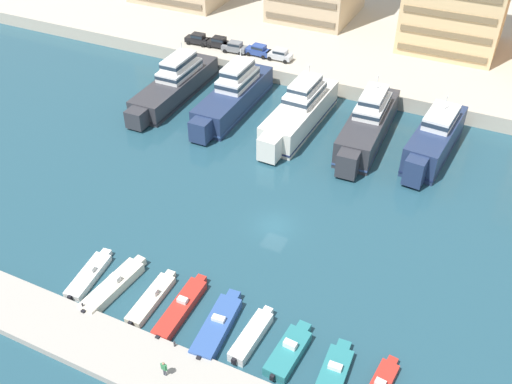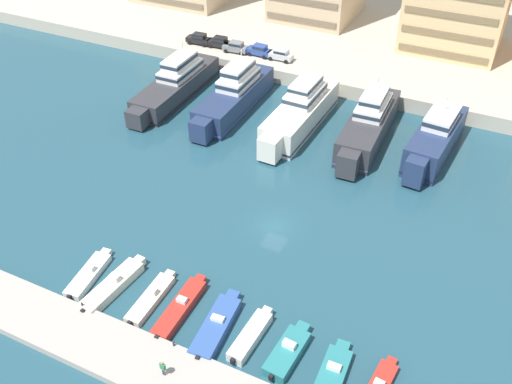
{
  "view_description": "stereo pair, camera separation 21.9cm",
  "coord_description": "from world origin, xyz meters",
  "px_view_note": "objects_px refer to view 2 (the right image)",
  "views": [
    {
      "loc": [
        18.51,
        -43.43,
        41.41
      ],
      "look_at": [
        -3.05,
        1.65,
        2.5
      ],
      "focal_mm": 40.0,
      "sensor_mm": 36.0,
      "label": 1
    },
    {
      "loc": [
        18.7,
        -43.34,
        41.41
      ],
      "look_at": [
        -3.05,
        1.65,
        2.5
      ],
      "focal_mm": 40.0,
      "sensor_mm": 36.0,
      "label": 2
    }
  ],
  "objects_px": {
    "yacht_ivory_mid_left": "(300,112)",
    "motorboat_teal_right": "(333,373)",
    "motorboat_cream_mid_left": "(151,298)",
    "motorboat_red_center_left": "(180,307)",
    "yacht_navy_center": "(435,139)",
    "motorboat_white_far_left": "(89,274)",
    "car_blue_center_left": "(259,50)",
    "yacht_charcoal_far_left": "(176,84)",
    "motorboat_cream_left": "(113,285)",
    "motorboat_blue_center": "(217,326)",
    "car_black_left": "(220,42)",
    "yacht_charcoal_center_left": "(368,124)",
    "motorboat_white_center_right": "(251,336)",
    "car_black_far_left": "(199,38)",
    "car_silver_center": "(281,54)",
    "pedestrian_near_edge": "(163,367)",
    "car_grey_mid_left": "(236,47)",
    "yacht_navy_left": "(234,95)",
    "motorboat_teal_mid_right": "(288,352)"
  },
  "relations": [
    {
      "from": "car_silver_center",
      "to": "pedestrian_near_edge",
      "type": "relative_size",
      "value": 2.46
    },
    {
      "from": "car_blue_center_left",
      "to": "motorboat_teal_mid_right",
      "type": "bearing_deg",
      "value": -61.95
    },
    {
      "from": "motorboat_blue_center",
      "to": "yacht_navy_center",
      "type": "bearing_deg",
      "value": 72.77
    },
    {
      "from": "yacht_navy_center",
      "to": "motorboat_teal_right",
      "type": "height_order",
      "value": "yacht_navy_center"
    },
    {
      "from": "motorboat_cream_left",
      "to": "car_blue_center_left",
      "type": "bearing_deg",
      "value": 99.34
    },
    {
      "from": "motorboat_white_far_left",
      "to": "motorboat_red_center_left",
      "type": "distance_m",
      "value": 10.45
    },
    {
      "from": "car_black_left",
      "to": "motorboat_blue_center",
      "type": "bearing_deg",
      "value": -61.69
    },
    {
      "from": "motorboat_white_far_left",
      "to": "car_blue_center_left",
      "type": "relative_size",
      "value": 1.71
    },
    {
      "from": "yacht_navy_left",
      "to": "car_black_left",
      "type": "distance_m",
      "value": 16.97
    },
    {
      "from": "motorboat_cream_mid_left",
      "to": "motorboat_red_center_left",
      "type": "height_order",
      "value": "motorboat_red_center_left"
    },
    {
      "from": "motorboat_cream_left",
      "to": "car_black_left",
      "type": "xyz_separation_m",
      "value": [
        -15.48,
        49.86,
        2.68
      ]
    },
    {
      "from": "yacht_charcoal_center_left",
      "to": "car_black_far_left",
      "type": "relative_size",
      "value": 4.77
    },
    {
      "from": "motorboat_white_center_right",
      "to": "motorboat_teal_right",
      "type": "distance_m",
      "value": 7.82
    },
    {
      "from": "motorboat_red_center_left",
      "to": "car_silver_center",
      "type": "relative_size",
      "value": 2.03
    },
    {
      "from": "motorboat_blue_center",
      "to": "car_black_left",
      "type": "xyz_separation_m",
      "value": [
        -26.83,
        49.81,
        2.69
      ]
    },
    {
      "from": "motorboat_cream_mid_left",
      "to": "motorboat_cream_left",
      "type": "bearing_deg",
      "value": -175.14
    },
    {
      "from": "motorboat_blue_center",
      "to": "motorboat_white_center_right",
      "type": "height_order",
      "value": "motorboat_blue_center"
    },
    {
      "from": "yacht_navy_center",
      "to": "car_blue_center_left",
      "type": "xyz_separation_m",
      "value": [
        -30.94,
        13.04,
        0.88
      ]
    },
    {
      "from": "motorboat_cream_left",
      "to": "car_grey_mid_left",
      "type": "distance_m",
      "value": 50.88
    },
    {
      "from": "yacht_charcoal_far_left",
      "to": "car_black_left",
      "type": "relative_size",
      "value": 5.13
    },
    {
      "from": "motorboat_teal_right",
      "to": "yacht_ivory_mid_left",
      "type": "bearing_deg",
      "value": 116.31
    },
    {
      "from": "motorboat_teal_right",
      "to": "car_black_left",
      "type": "bearing_deg",
      "value": 127.23
    },
    {
      "from": "motorboat_white_far_left",
      "to": "car_black_left",
      "type": "height_order",
      "value": "car_black_left"
    },
    {
      "from": "car_grey_mid_left",
      "to": "motorboat_cream_left",
      "type": "bearing_deg",
      "value": -76.1
    },
    {
      "from": "car_grey_mid_left",
      "to": "pedestrian_near_edge",
      "type": "height_order",
      "value": "car_grey_mid_left"
    },
    {
      "from": "motorboat_teal_right",
      "to": "car_grey_mid_left",
      "type": "relative_size",
      "value": 1.57
    },
    {
      "from": "motorboat_teal_right",
      "to": "car_grey_mid_left",
      "type": "distance_m",
      "value": 60.32
    },
    {
      "from": "motorboat_red_center_left",
      "to": "motorboat_white_center_right",
      "type": "relative_size",
      "value": 1.25
    },
    {
      "from": "yacht_ivory_mid_left",
      "to": "motorboat_teal_right",
      "type": "xyz_separation_m",
      "value": [
        17.69,
        -35.79,
        -1.91
      ]
    },
    {
      "from": "motorboat_white_center_right",
      "to": "car_blue_center_left",
      "type": "relative_size",
      "value": 1.6
    },
    {
      "from": "yacht_ivory_mid_left",
      "to": "car_black_left",
      "type": "bearing_deg",
      "value": 145.12
    },
    {
      "from": "yacht_ivory_mid_left",
      "to": "motorboat_white_center_right",
      "type": "xyz_separation_m",
      "value": [
        9.89,
        -35.36,
        -1.84
      ]
    },
    {
      "from": "motorboat_teal_right",
      "to": "car_black_left",
      "type": "distance_m",
      "value": 62.69
    },
    {
      "from": "motorboat_white_center_right",
      "to": "motorboat_blue_center",
      "type": "bearing_deg",
      "value": -173.56
    },
    {
      "from": "motorboat_blue_center",
      "to": "motorboat_teal_mid_right",
      "type": "distance_m",
      "value": 6.88
    },
    {
      "from": "yacht_charcoal_far_left",
      "to": "yacht_navy_center",
      "type": "relative_size",
      "value": 1.24
    },
    {
      "from": "car_black_far_left",
      "to": "pedestrian_near_edge",
      "type": "height_order",
      "value": "car_black_far_left"
    },
    {
      "from": "yacht_charcoal_far_left",
      "to": "yacht_charcoal_center_left",
      "type": "relative_size",
      "value": 1.07
    },
    {
      "from": "yacht_charcoal_far_left",
      "to": "motorboat_cream_left",
      "type": "height_order",
      "value": "yacht_charcoal_far_left"
    },
    {
      "from": "motorboat_cream_left",
      "to": "car_black_left",
      "type": "bearing_deg",
      "value": 107.25
    },
    {
      "from": "yacht_ivory_mid_left",
      "to": "motorboat_teal_right",
      "type": "relative_size",
      "value": 3.05
    },
    {
      "from": "yacht_charcoal_center_left",
      "to": "car_black_left",
      "type": "relative_size",
      "value": 4.79
    },
    {
      "from": "yacht_navy_center",
      "to": "car_black_left",
      "type": "relative_size",
      "value": 4.13
    },
    {
      "from": "motorboat_cream_left",
      "to": "car_grey_mid_left",
      "type": "relative_size",
      "value": 2.01
    },
    {
      "from": "yacht_navy_center",
      "to": "yacht_ivory_mid_left",
      "type": "bearing_deg",
      "value": -176.76
    },
    {
      "from": "yacht_charcoal_center_left",
      "to": "car_black_far_left",
      "type": "bearing_deg",
      "value": 158.81
    },
    {
      "from": "yacht_ivory_mid_left",
      "to": "yacht_charcoal_center_left",
      "type": "distance_m",
      "value": 9.39
    },
    {
      "from": "yacht_charcoal_far_left",
      "to": "car_silver_center",
      "type": "distance_m",
      "value": 17.67
    },
    {
      "from": "car_black_far_left",
      "to": "motorboat_teal_right",
      "type": "bearing_deg",
      "value": -49.95
    },
    {
      "from": "motorboat_red_center_left",
      "to": "yacht_charcoal_far_left",
      "type": "bearing_deg",
      "value": 122.51
    }
  ]
}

